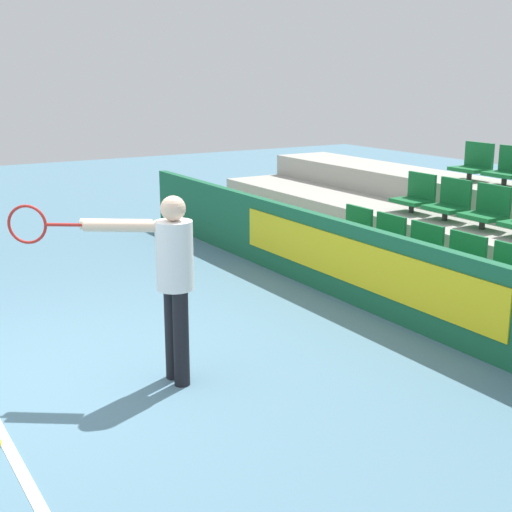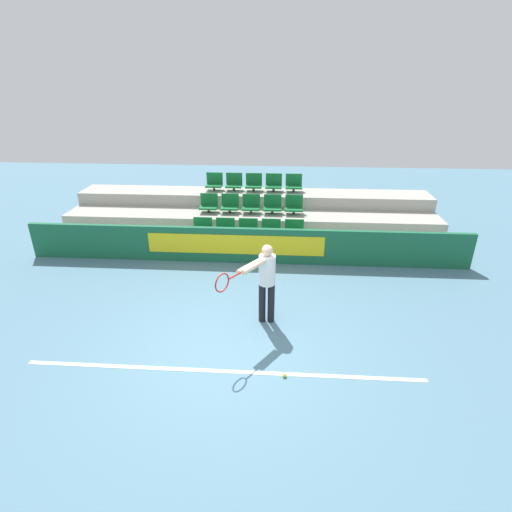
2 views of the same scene
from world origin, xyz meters
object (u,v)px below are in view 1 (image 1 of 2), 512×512
Objects in this scene: stadium_chair_5 at (416,195)px; stadium_chair_10 at (474,164)px; stadium_chair_2 at (420,249)px; stadium_chair_4 at (506,274)px; tennis_player at (166,270)px; stadium_chair_3 at (460,261)px; stadium_chair_0 at (353,230)px; stadium_chair_6 at (450,202)px; stadium_chair_1 at (384,239)px; stadium_chair_11 at (509,168)px; stadium_chair_7 at (487,210)px.

stadium_chair_5 is 1.00× the size of stadium_chair_10.
stadium_chair_5 is at bearing 138.82° from stadium_chair_2.
tennis_player is (-0.61, -3.37, 0.38)m from stadium_chair_4.
stadium_chair_0 is at bearing 180.00° from stadium_chair_3.
stadium_chair_6 is (-1.81, 1.05, 0.35)m from stadium_chair_4.
stadium_chair_6 is at bearing 138.82° from stadium_chair_3.
stadium_chair_11 reaches higher than stadium_chair_1.
stadium_chair_3 is at bearing -49.39° from stadium_chair_10.
stadium_chair_0 is 1.00× the size of stadium_chair_4.
tennis_player is (-0.01, -3.37, 0.38)m from stadium_chair_3.
stadium_chair_0 is at bearing -90.00° from stadium_chair_10.
stadium_chair_1 is 1.26m from stadium_chair_5.
stadium_chair_11 is at bearing 74.05° from stadium_chair_0.
stadium_chair_0 is at bearing 180.00° from stadium_chair_1.
stadium_chair_6 is 0.33× the size of tennis_player.
stadium_chair_3 is 1.00× the size of stadium_chair_11.
stadium_chair_4 is 1.00× the size of stadium_chair_6.
tennis_player is at bearing -74.89° from stadium_chair_6.
stadium_chair_10 reaches higher than stadium_chair_7.
stadium_chair_0 is 1.00× the size of stadium_chair_11.
tennis_player reaches higher than stadium_chair_0.
stadium_chair_10 is (0.00, 2.11, 0.71)m from stadium_chair_0.
stadium_chair_1 is 1.00× the size of stadium_chair_5.
stadium_chair_10 is at bearing 138.82° from stadium_chair_4.
stadium_chair_7 is at bearing 41.18° from stadium_chair_0.
stadium_chair_10 is (-1.21, 2.11, 0.71)m from stadium_chair_2.
stadium_chair_7 is 1.00× the size of stadium_chair_10.
tennis_player is at bearing -70.48° from stadium_chair_1.
stadium_chair_3 is (0.60, 0.00, 0.00)m from stadium_chair_2.
stadium_chair_2 is 3.44m from tennis_player.
tennis_player is (1.20, -3.37, 0.38)m from stadium_chair_1.
stadium_chair_6 is 0.60m from stadium_chair_7.
stadium_chair_2 is at bearing 180.00° from stadium_chair_3.
stadium_chair_7 is at bearing 138.82° from stadium_chair_4.
stadium_chair_3 is 1.26m from stadium_chair_7.
stadium_chair_7 is (-0.60, 1.05, 0.35)m from stadium_chair_3.
stadium_chair_11 reaches higher than stadium_chair_6.
stadium_chair_1 is at bearing 180.00° from stadium_chair_2.
stadium_chair_3 is 3.39m from tennis_player.
stadium_chair_2 is 0.33× the size of tennis_player.
stadium_chair_10 reaches higher than stadium_chair_0.
stadium_chair_1 is 1.26m from stadium_chair_7.
stadium_chair_6 is at bearing 60.25° from stadium_chair_0.
stadium_chair_10 is at bearing 119.75° from stadium_chair_6.
stadium_chair_1 is 0.33× the size of tennis_player.
stadium_chair_6 is (0.60, 1.05, 0.35)m from stadium_chair_0.
stadium_chair_4 is 2.87m from stadium_chair_11.
tennis_player is (1.80, -3.37, 0.38)m from stadium_chair_0.
stadium_chair_0 is 1.26m from stadium_chair_6.
stadium_chair_1 and stadium_chair_3 have the same top height.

